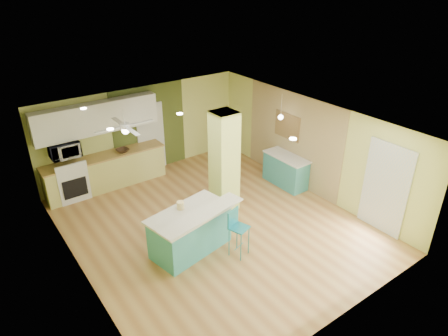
% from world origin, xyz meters
% --- Properties ---
extents(floor, '(6.00, 7.00, 0.01)m').
position_xyz_m(floor, '(0.00, 0.00, -0.01)').
color(floor, '#986435').
rests_on(floor, ground).
extents(ceiling, '(6.00, 7.00, 0.01)m').
position_xyz_m(ceiling, '(0.00, 0.00, 2.50)').
color(ceiling, white).
rests_on(ceiling, wall_back).
extents(wall_back, '(6.00, 0.01, 2.50)m').
position_xyz_m(wall_back, '(0.00, 3.50, 1.25)').
color(wall_back, '#C8CF6E').
rests_on(wall_back, floor).
extents(wall_front, '(6.00, 0.01, 2.50)m').
position_xyz_m(wall_front, '(0.00, -3.50, 1.25)').
color(wall_front, '#C8CF6E').
rests_on(wall_front, floor).
extents(wall_left, '(0.01, 7.00, 2.50)m').
position_xyz_m(wall_left, '(-3.00, 0.00, 1.25)').
color(wall_left, '#C8CF6E').
rests_on(wall_left, floor).
extents(wall_right, '(0.01, 7.00, 2.50)m').
position_xyz_m(wall_right, '(3.00, 0.00, 1.25)').
color(wall_right, '#C8CF6E').
rests_on(wall_right, floor).
extents(wood_panel, '(0.02, 3.40, 2.50)m').
position_xyz_m(wood_panel, '(2.99, 0.60, 1.25)').
color(wood_panel, '#8F7852').
rests_on(wood_panel, floor).
extents(olive_accent, '(2.20, 0.02, 2.50)m').
position_xyz_m(olive_accent, '(0.20, 3.49, 1.25)').
color(olive_accent, '#475321').
rests_on(olive_accent, floor).
extents(interior_door, '(0.82, 0.05, 2.00)m').
position_xyz_m(interior_door, '(0.20, 3.46, 1.00)').
color(interior_door, silver).
rests_on(interior_door, floor).
extents(french_door, '(0.04, 1.08, 2.10)m').
position_xyz_m(french_door, '(2.97, -2.30, 1.05)').
color(french_door, silver).
rests_on(french_door, floor).
extents(column, '(0.55, 0.55, 2.50)m').
position_xyz_m(column, '(0.65, 0.50, 1.25)').
color(column, '#D3E369').
rests_on(column, floor).
extents(kitchen_run, '(3.25, 0.63, 0.94)m').
position_xyz_m(kitchen_run, '(-1.30, 3.20, 0.47)').
color(kitchen_run, '#CAC669').
rests_on(kitchen_run, floor).
extents(stove, '(0.76, 0.66, 1.08)m').
position_xyz_m(stove, '(-2.25, 3.19, 0.46)').
color(stove, white).
rests_on(stove, floor).
extents(upper_cabinets, '(3.20, 0.34, 0.80)m').
position_xyz_m(upper_cabinets, '(-1.30, 3.32, 1.95)').
color(upper_cabinets, white).
rests_on(upper_cabinets, wall_back).
extents(microwave, '(0.70, 0.48, 0.39)m').
position_xyz_m(microwave, '(-2.25, 3.20, 1.35)').
color(microwave, white).
rests_on(microwave, wall_back).
extents(ceiling_fan, '(1.41, 1.41, 0.61)m').
position_xyz_m(ceiling_fan, '(-1.10, 2.00, 2.08)').
color(ceiling_fan, silver).
rests_on(ceiling_fan, ceiling).
extents(pendant_lamp, '(0.14, 0.14, 0.69)m').
position_xyz_m(pendant_lamp, '(2.65, 0.75, 1.88)').
color(pendant_lamp, white).
rests_on(pendant_lamp, ceiling).
extents(wall_decor, '(0.03, 0.90, 0.70)m').
position_xyz_m(wall_decor, '(2.96, 0.80, 1.55)').
color(wall_decor, brown).
rests_on(wall_decor, wood_panel).
extents(peninsula, '(2.02, 1.38, 1.06)m').
position_xyz_m(peninsula, '(-0.89, -0.45, 0.49)').
color(peninsula, teal).
rests_on(peninsula, floor).
extents(bar_stool, '(0.44, 0.44, 1.05)m').
position_xyz_m(bar_stool, '(-0.21, -1.10, 0.70)').
color(bar_stool, teal).
rests_on(bar_stool, floor).
extents(side_counter, '(0.56, 1.32, 0.85)m').
position_xyz_m(side_counter, '(2.70, 0.47, 0.43)').
color(side_counter, teal).
rests_on(side_counter, floor).
extents(fruit_bowl, '(0.38, 0.38, 0.08)m').
position_xyz_m(fruit_bowl, '(-0.81, 3.13, 0.98)').
color(fruit_bowl, '#3A2617').
rests_on(fruit_bowl, kitchen_run).
extents(canister, '(0.15, 0.15, 0.17)m').
position_xyz_m(canister, '(-0.97, -0.19, 1.00)').
color(canister, yellow).
rests_on(canister, peninsula).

